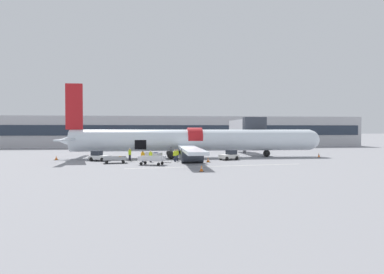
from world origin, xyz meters
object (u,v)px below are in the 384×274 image
Objects in this scene: airplane at (191,141)px; baggage_cart_empty at (152,160)px; ground_crew_loader_b at (130,154)px; ground_crew_helper at (182,153)px; baggage_tug_lead at (230,156)px; ground_crew_driver at (177,155)px; baggage_cart_queued at (116,160)px; ground_crew_supervisor at (143,156)px; ground_crew_loader_a at (175,155)px; baggage_tug_mid at (99,157)px; ground_crew_marshal at (151,156)px; baggage_cart_loading at (153,156)px.

airplane reaches higher than baggage_cart_empty.
ground_crew_loader_b is 0.98× the size of ground_crew_helper.
ground_crew_driver reaches higher than baggage_tug_lead.
baggage_cart_queued is 5.47m from baggage_cart_empty.
ground_crew_supervisor is (-12.43, -1.70, 0.21)m from baggage_tug_lead.
ground_crew_helper reaches higher than ground_crew_loader_a.
baggage_tug_lead reaches higher than baggage_cart_empty.
baggage_cart_empty is 8.72m from ground_crew_helper.
ground_crew_driver reaches higher than baggage_cart_queued.
ground_crew_supervisor reaches higher than baggage_tug_lead.
ground_crew_helper reaches higher than ground_crew_driver.
ground_crew_loader_a is (-8.04, -1.62, 0.26)m from baggage_tug_lead.
ground_crew_loader_b is at bearing -0.33° from baggage_tug_mid.
baggage_tug_lead is at bearing 10.74° from baggage_cart_queued.
ground_crew_loader_a is at bearing 53.55° from baggage_cart_empty.
airplane reaches higher than ground_crew_supervisor.
ground_crew_loader_b is 6.70m from ground_crew_driver.
ground_crew_loader_b reaches higher than ground_crew_driver.
ground_crew_driver reaches higher than baggage_cart_empty.
ground_crew_supervisor is (1.88, -2.01, -0.09)m from ground_crew_loader_b.
baggage_cart_empty is 2.68× the size of ground_crew_supervisor.
airplane is at bearing 34.57° from baggage_cart_queued.
baggage_cart_queued is at bearing -168.75° from ground_crew_marshal.
ground_crew_supervisor is 0.88× the size of ground_crew_helper.
ground_crew_marshal is (-3.72, -1.78, -0.01)m from ground_crew_driver.
baggage_tug_mid is 7.49m from baggage_cart_loading.
baggage_cart_queued is 2.32× the size of ground_crew_loader_b.
ground_crew_loader_a is at bearing -111.13° from ground_crew_helper.
ground_crew_driver reaches higher than baggage_cart_loading.
airplane is at bearing 64.21° from ground_crew_loader_a.
ground_crew_loader_a reaches higher than ground_crew_driver.
baggage_cart_empty is 5.26m from ground_crew_loader_a.
ground_crew_supervisor is at bearing 20.98° from baggage_cart_queued.
baggage_cart_queued is 2.58× the size of ground_crew_supervisor.
baggage_tug_mid is 0.75× the size of baggage_cart_empty.
ground_crew_loader_b is at bearing 117.16° from baggage_cart_empty.
ground_crew_helper is 5.97m from ground_crew_marshal.
baggage_tug_mid is (-18.60, 0.33, 0.00)m from baggage_tug_lead.
ground_crew_driver is at bearing 18.07° from baggage_cart_queued.
baggage_cart_queued is at bearing -152.69° from ground_crew_helper.
ground_crew_marshal reaches higher than baggage_tug_mid.
ground_crew_helper is at bearing 6.49° from baggage_tug_mid.
ground_crew_loader_a is at bearing 8.46° from ground_crew_marshal.
airplane is 23.27× the size of ground_crew_helper.
ground_crew_driver is at bearing -118.06° from airplane.
baggage_cart_empty is at bearing -126.45° from ground_crew_loader_a.
baggage_cart_loading is at bearing -164.84° from ground_crew_helper.
baggage_cart_empty is (-6.01, -10.20, -2.07)m from airplane.
ground_crew_loader_b is 1.07× the size of ground_crew_driver.
ground_crew_helper is (4.39, 7.52, 0.35)m from baggage_cart_empty.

